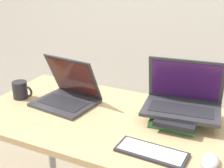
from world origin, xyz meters
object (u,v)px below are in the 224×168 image
(laptop_left, at_px, (68,94))
(book_stack, at_px, (177,117))
(mug, at_px, (21,90))
(laptop_on_books, at_px, (183,100))
(mouse, at_px, (210,161))
(wireless_keyboard, at_px, (151,152))

(laptop_left, bearing_deg, book_stack, 3.76)
(mug, bearing_deg, book_stack, 6.79)
(book_stack, distance_m, laptop_on_books, 0.09)
(laptop_on_books, distance_m, mouse, 0.37)
(laptop_left, xyz_separation_m, laptop_on_books, (0.59, 0.08, 0.05))
(mug, bearing_deg, laptop_left, 13.24)
(laptop_left, height_order, mouse, laptop_left)
(book_stack, xyz_separation_m, laptop_on_books, (0.01, 0.05, 0.07))
(book_stack, xyz_separation_m, wireless_keyboard, (-0.02, -0.29, -0.02))
(laptop_left, xyz_separation_m, wireless_keyboard, (0.56, -0.25, -0.04))
(laptop_left, xyz_separation_m, book_stack, (0.58, 0.04, -0.02))
(laptop_left, bearing_deg, wireless_keyboard, -24.23)
(wireless_keyboard, bearing_deg, mug, 167.13)
(mouse, xyz_separation_m, mug, (-1.05, 0.16, 0.03))
(laptop_left, bearing_deg, mug, -166.76)
(mug, bearing_deg, laptop_on_books, 9.74)
(book_stack, relative_size, mug, 2.17)
(laptop_on_books, relative_size, mouse, 3.48)
(laptop_on_books, height_order, mouse, laptop_on_books)
(mouse, bearing_deg, book_stack, 126.83)
(book_stack, relative_size, wireless_keyboard, 0.94)
(laptop_left, distance_m, wireless_keyboard, 0.62)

